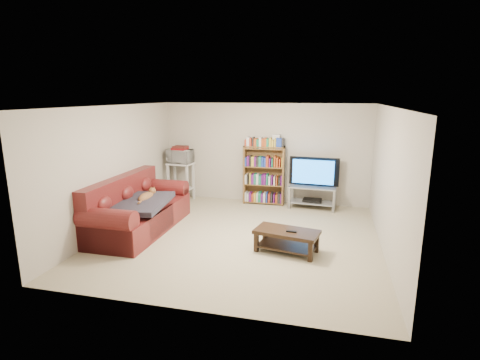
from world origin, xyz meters
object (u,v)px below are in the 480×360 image
(coffee_table, at_px, (287,237))
(tv_stand, at_px, (312,193))
(sofa, at_px, (136,212))
(bookshelf, at_px, (264,174))

(coffee_table, relative_size, tv_stand, 1.04)
(sofa, bearing_deg, coffee_table, -6.73)
(tv_stand, bearing_deg, sofa, -141.19)
(sofa, distance_m, bookshelf, 3.20)
(sofa, height_order, bookshelf, bookshelf)
(sofa, relative_size, tv_stand, 2.25)
(bookshelf, bearing_deg, sofa, -132.16)
(coffee_table, height_order, tv_stand, tv_stand)
(sofa, height_order, coffee_table, sofa)
(sofa, relative_size, bookshelf, 1.75)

